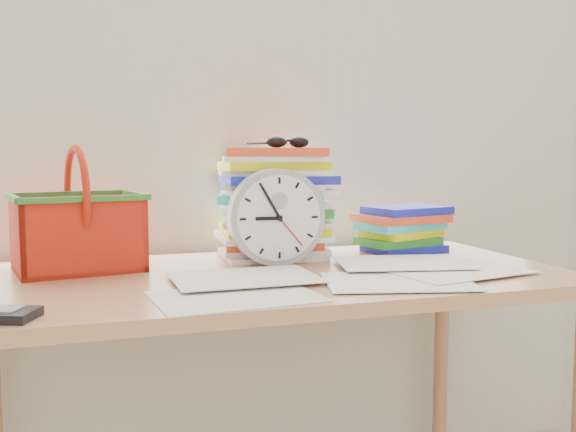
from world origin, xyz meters
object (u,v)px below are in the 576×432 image
object	(u,v)px
basket	(77,209)
paper_stack	(274,203)
clock	(276,217)
book_stack	(400,229)
desk	(270,304)

from	to	relation	value
basket	paper_stack	bearing A→B (deg)	-4.91
clock	book_stack	bearing A→B (deg)	14.83
paper_stack	basket	xyz separation A→B (m)	(-0.51, -0.05, -0.00)
book_stack	basket	size ratio (longest dim) A/B	0.88
desk	clock	xyz separation A→B (m)	(0.04, 0.09, 0.20)
clock	book_stack	distance (m)	0.42
desk	paper_stack	xyz separation A→B (m)	(0.08, 0.23, 0.22)
basket	book_stack	bearing A→B (deg)	-9.18
desk	basket	distance (m)	0.51
paper_stack	book_stack	world-z (taller)	paper_stack
desk	paper_stack	size ratio (longest dim) A/B	4.49
book_stack	basket	bearing A→B (deg)	-178.21
paper_stack	basket	distance (m)	0.51
clock	basket	world-z (taller)	basket
book_stack	clock	bearing A→B (deg)	-165.17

